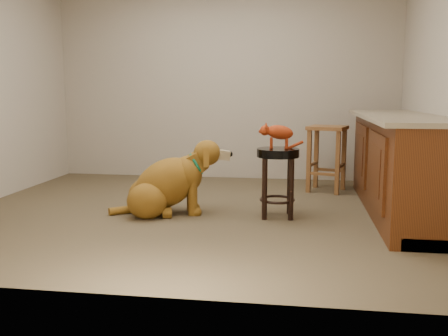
% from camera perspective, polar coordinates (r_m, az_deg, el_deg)
% --- Properties ---
extents(floor, '(4.50, 4.00, 0.01)m').
position_cam_1_polar(floor, '(4.84, -3.34, -5.08)').
color(floor, '#4E412B').
rests_on(floor, ground).
extents(room_shell, '(4.54, 4.04, 2.62)m').
position_cam_1_polar(room_shell, '(4.73, -3.53, 15.04)').
color(room_shell, '#AFA18D').
rests_on(room_shell, ground).
extents(cabinet_run, '(0.70, 2.56, 0.94)m').
position_cam_1_polar(cabinet_run, '(5.05, 19.52, 0.08)').
color(cabinet_run, '#4C230D').
rests_on(cabinet_run, ground).
extents(padded_stool, '(0.39, 0.39, 0.64)m').
position_cam_1_polar(padded_stool, '(4.61, 6.16, -0.06)').
color(padded_stool, black).
rests_on(padded_stool, ground).
extents(wood_stool, '(0.51, 0.51, 0.76)m').
position_cam_1_polar(wood_stool, '(5.91, 11.65, 1.19)').
color(wood_stool, brown).
rests_on(wood_stool, ground).
extents(golden_retriever, '(1.15, 0.68, 0.75)m').
position_cam_1_polar(golden_retriever, '(4.76, -6.48, -1.93)').
color(golden_retriever, brown).
rests_on(golden_retriever, ground).
extents(tabby_kitten, '(0.41, 0.18, 0.26)m').
position_cam_1_polar(tabby_kitten, '(4.58, 6.11, 4.00)').
color(tabby_kitten, '#9A2D0F').
rests_on(tabby_kitten, padded_stool).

